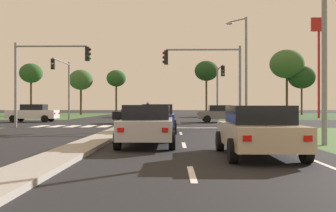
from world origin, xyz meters
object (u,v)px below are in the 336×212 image
(car_beige_fifth, at_px, (258,130))
(car_white_near, at_px, (33,113))
(car_black_third, at_px, (140,114))
(car_blue_sixth, at_px, (158,118))
(car_grey_fourth, at_px, (221,114))
(treeline_fifth, at_px, (206,71))
(traffic_signal_far_left, at_px, (63,78))
(traffic_signal_far_right, at_px, (219,83))
(treeline_second, at_px, (31,73))
(car_silver_second, at_px, (147,125))
(car_red_seventh, at_px, (130,111))
(pedestrian_at_median, at_px, (148,108))
(treeline_third, at_px, (81,80))
(fastfood_pole_sign, at_px, (319,45))
(treeline_sixth, at_px, (287,64))
(treeline_fourth, at_px, (116,79))
(traffic_signal_near_left, at_px, (43,69))
(treeline_seventh, at_px, (302,77))
(traffic_signal_near_right, at_px, (211,71))
(street_lamp_second, at_px, (244,64))

(car_beige_fifth, bearing_deg, car_white_near, 123.00)
(car_black_third, bearing_deg, car_blue_sixth, -169.92)
(car_grey_fourth, bearing_deg, treeline_fifth, 177.74)
(traffic_signal_far_left, bearing_deg, car_black_third, -32.29)
(traffic_signal_far_right, distance_m, treeline_second, 40.24)
(car_silver_second, height_order, car_red_seventh, car_red_seventh)
(car_blue_sixth, distance_m, pedestrian_at_median, 21.76)
(car_silver_second, bearing_deg, car_beige_fifth, -40.99)
(car_beige_fifth, relative_size, car_red_seventh, 1.00)
(treeline_second, bearing_deg, traffic_signal_far_right, -43.85)
(treeline_second, distance_m, treeline_fifth, 29.99)
(car_white_near, xyz_separation_m, treeline_third, (-2.12, 26.72, 4.82))
(fastfood_pole_sign, bearing_deg, car_silver_second, -120.18)
(car_beige_fifth, distance_m, treeline_fifth, 50.51)
(car_blue_sixth, xyz_separation_m, treeline_sixth, (19.17, 40.68, 7.39))
(car_black_third, xyz_separation_m, traffic_signal_far_left, (-7.90, 4.99, 3.37))
(car_red_seventh, xyz_separation_m, treeline_fourth, (-4.35, 17.07, 5.30))
(car_red_seventh, relative_size, treeline_sixth, 0.40)
(pedestrian_at_median, xyz_separation_m, treeline_fifth, (8.17, 18.49, 5.78))
(car_grey_fourth, height_order, treeline_fourth, treeline_fourth)
(car_black_third, xyz_separation_m, traffic_signal_near_left, (-6.01, -6.22, 3.22))
(car_red_seventh, height_order, treeline_second, treeline_second)
(car_white_near, distance_m, car_silver_second, 23.71)
(car_black_third, relative_size, traffic_signal_far_left, 0.73)
(car_silver_second, xyz_separation_m, traffic_signal_far_right, (5.45, 23.20, 2.96))
(car_white_near, height_order, treeline_seventh, treeline_seventh)
(traffic_signal_far_right, height_order, pedestrian_at_median, traffic_signal_far_right)
(car_black_third, xyz_separation_m, treeline_third, (-12.12, 29.33, 4.86))
(traffic_signal_near_right, relative_size, treeline_fourth, 0.73)
(street_lamp_second, distance_m, treeline_sixth, 34.77)
(car_white_near, relative_size, fastfood_pole_sign, 0.38)
(traffic_signal_far_right, xyz_separation_m, treeline_fourth, (-14.19, 27.32, 2.36))
(traffic_signal_near_left, relative_size, street_lamp_second, 0.69)
(car_red_seventh, height_order, pedestrian_at_median, pedestrian_at_median)
(car_silver_second, bearing_deg, street_lamp_second, 67.42)
(treeline_second, bearing_deg, traffic_signal_near_right, -55.55)
(fastfood_pole_sign, xyz_separation_m, treeline_third, (-32.10, 16.08, -3.00))
(traffic_signal_near_right, relative_size, street_lamp_second, 0.66)
(treeline_third, bearing_deg, car_white_near, -85.46)
(car_black_third, bearing_deg, treeline_seventh, -38.23)
(car_silver_second, height_order, treeline_fifth, treeline_fifth)
(traffic_signal_near_left, height_order, treeline_sixth, treeline_sixth)
(car_red_seventh, bearing_deg, street_lamp_second, 121.10)
(car_black_third, relative_size, treeline_third, 0.60)
(car_grey_fourth, relative_size, street_lamp_second, 0.51)
(traffic_signal_far_right, relative_size, treeline_fifth, 0.62)
(fastfood_pole_sign, bearing_deg, car_grey_fourth, -139.15)
(fastfood_pole_sign, bearing_deg, treeline_sixth, 86.03)
(car_silver_second, height_order, traffic_signal_near_right, traffic_signal_near_right)
(car_beige_fifth, xyz_separation_m, traffic_signal_near_left, (-11.26, 14.65, 3.24))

